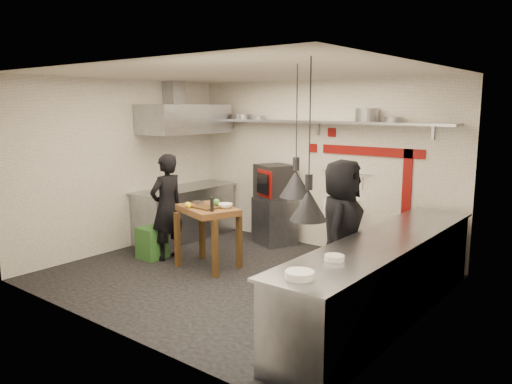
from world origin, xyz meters
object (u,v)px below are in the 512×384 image
Objects in this scene: prep_table at (208,237)px; chef_right at (341,229)px; combi_oven at (275,181)px; green_bin at (152,243)px; chef_left at (167,207)px; oven_stand at (275,221)px.

chef_right is at bearing 24.55° from prep_table.
green_bin is at bearing -93.64° from combi_oven.
chef_left reaches higher than prep_table.
combi_oven is at bearing 159.81° from oven_stand.
prep_table is (0.01, -1.68, 0.06)m from oven_stand.
oven_stand is at bearing 157.37° from chef_left.
oven_stand is at bearing 62.29° from green_bin.
chef_left is at bearing -91.14° from oven_stand.
chef_right reaches higher than green_bin.
chef_right is at bearing -12.24° from combi_oven.
chef_right is (3.11, 0.40, 0.62)m from green_bin.
chef_left is (-0.77, -1.78, -0.26)m from combi_oven.
green_bin is 0.29× the size of chef_right.
combi_oven is at bearing 158.31° from chef_left.
chef_right reaches higher than chef_left.
combi_oven reaches higher than prep_table.
chef_right reaches higher than oven_stand.
combi_oven is 2.32m from green_bin.
green_bin is 3.20m from chef_right.
combi_oven is 0.35× the size of chef_left.
combi_oven is at bearing 38.33° from chef_right.
chef_right is at bearing 7.41° from green_bin.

